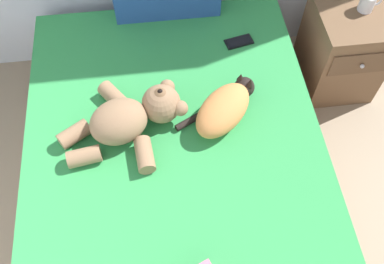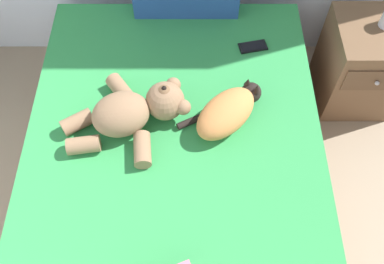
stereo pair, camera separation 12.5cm
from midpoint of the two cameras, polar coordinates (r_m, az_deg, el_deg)
The scene contains 6 objects.
bed at distance 2.13m, azimuth -3.65°, elevation -6.39°, with size 1.44×2.06×0.46m.
cat at distance 1.98m, azimuth 2.64°, elevation 3.17°, with size 0.41×0.38×0.15m.
teddy_bear at distance 1.96m, azimuth -9.92°, elevation 1.86°, with size 0.61×0.51×0.20m.
cell_phone at distance 2.34m, azimuth 4.75°, elevation 11.88°, with size 0.16×0.10×0.01m.
nightstand at distance 2.69m, azimuth 18.17°, elevation 10.39°, with size 0.40×0.46×0.55m.
mug at distance 2.52m, azimuth 21.11°, elevation 15.79°, with size 0.12×0.08×0.09m.
Camera 1 is at (1.52, 2.25, 2.14)m, focal length 39.89 mm.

